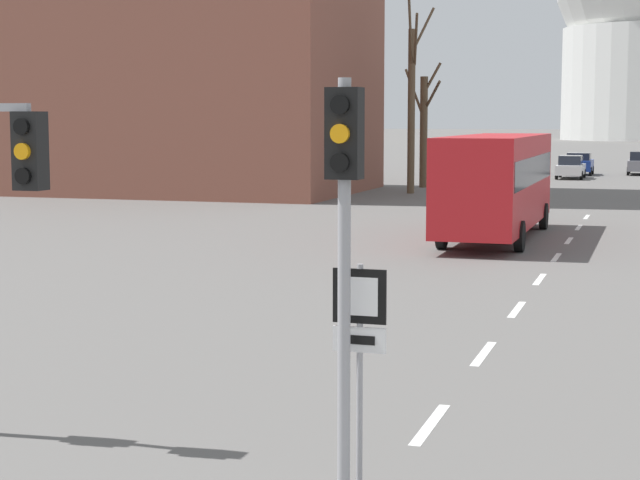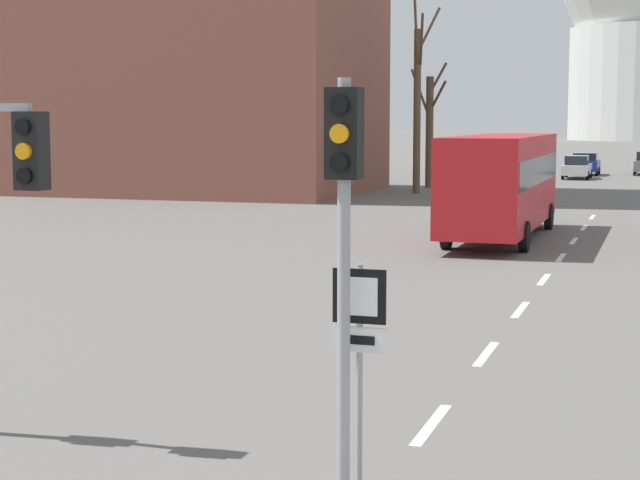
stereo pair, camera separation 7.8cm
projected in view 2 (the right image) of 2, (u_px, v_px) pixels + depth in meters
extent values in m
cube|color=silver|center=(432.00, 424.00, 14.19)|extent=(0.16, 2.00, 0.01)
cube|color=silver|center=(486.00, 354.00, 18.45)|extent=(0.16, 2.00, 0.01)
cube|color=silver|center=(520.00, 310.00, 22.70)|extent=(0.16, 2.00, 0.01)
cube|color=silver|center=(544.00, 279.00, 26.95)|extent=(0.16, 2.00, 0.01)
cube|color=silver|center=(561.00, 257.00, 31.20)|extent=(0.16, 2.00, 0.01)
cube|color=silver|center=(574.00, 241.00, 35.45)|extent=(0.16, 2.00, 0.01)
cube|color=silver|center=(584.00, 228.00, 39.71)|extent=(0.16, 2.00, 0.01)
cube|color=silver|center=(592.00, 217.00, 43.96)|extent=(0.16, 2.00, 0.01)
cylinder|color=#9E9EA3|center=(344.00, 289.00, 11.38)|extent=(0.14, 0.14, 4.47)
cube|color=black|center=(344.00, 133.00, 11.19)|extent=(0.36, 0.28, 0.96)
cylinder|color=black|center=(340.00, 105.00, 11.00)|extent=(0.20, 0.06, 0.20)
cylinder|color=orange|center=(339.00, 134.00, 11.03)|extent=(0.20, 0.06, 0.20)
cylinder|color=black|center=(339.00, 163.00, 11.07)|extent=(0.20, 0.06, 0.20)
cube|color=black|center=(31.00, 151.00, 13.07)|extent=(0.36, 0.28, 0.96)
cylinder|color=black|center=(23.00, 127.00, 12.88)|extent=(0.20, 0.06, 0.20)
cylinder|color=orange|center=(23.00, 151.00, 12.91)|extent=(0.20, 0.06, 0.20)
cylinder|color=black|center=(24.00, 176.00, 12.94)|extent=(0.20, 0.06, 0.20)
cylinder|color=#9E9EA3|center=(359.00, 376.00, 11.72)|extent=(0.07, 0.07, 2.48)
cube|color=black|center=(359.00, 296.00, 11.60)|extent=(0.60, 0.03, 0.60)
cube|color=white|center=(359.00, 297.00, 11.58)|extent=(0.42, 0.01, 0.42)
cube|color=white|center=(359.00, 340.00, 11.65)|extent=(0.60, 0.03, 0.28)
cube|color=black|center=(359.00, 340.00, 11.63)|extent=(0.36, 0.01, 0.10)
cylinder|color=black|center=(636.00, 169.00, 78.52)|extent=(0.18, 0.61, 0.61)
cylinder|color=black|center=(635.00, 171.00, 75.88)|extent=(0.18, 0.61, 0.61)
cube|color=silver|center=(577.00, 169.00, 71.88)|extent=(1.71, 4.45, 0.64)
cube|color=#1E232D|center=(577.00, 160.00, 71.60)|extent=(1.45, 2.13, 0.62)
cylinder|color=black|center=(567.00, 173.00, 73.46)|extent=(0.18, 0.60, 0.60)
cylinder|color=black|center=(591.00, 173.00, 72.97)|extent=(0.18, 0.60, 0.60)
cylinder|color=black|center=(563.00, 175.00, 70.86)|extent=(0.18, 0.60, 0.60)
cylinder|color=black|center=(588.00, 175.00, 70.37)|extent=(0.18, 0.60, 0.60)
cube|color=navy|center=(585.00, 165.00, 76.56)|extent=(1.86, 3.90, 0.76)
cube|color=#1E232D|center=(585.00, 157.00, 76.30)|extent=(1.58, 1.87, 0.53)
cylinder|color=black|center=(574.00, 170.00, 78.02)|extent=(0.18, 0.61, 0.61)
cylinder|color=black|center=(599.00, 170.00, 77.47)|extent=(0.18, 0.61, 0.61)
cylinder|color=black|center=(571.00, 171.00, 75.73)|extent=(0.18, 0.61, 0.61)
cylinder|color=black|center=(597.00, 172.00, 75.19)|extent=(0.18, 0.61, 0.61)
cube|color=red|center=(502.00, 180.00, 35.70)|extent=(2.50, 10.80, 3.00)
cube|color=black|center=(502.00, 169.00, 35.66)|extent=(2.52, 10.26, 0.90)
cylinder|color=black|center=(483.00, 215.00, 39.81)|extent=(0.26, 0.96, 0.96)
cylinder|color=black|center=(549.00, 216.00, 39.08)|extent=(0.26, 0.96, 0.96)
cylinder|color=black|center=(446.00, 234.00, 33.18)|extent=(0.26, 0.96, 0.96)
cylinder|color=black|center=(524.00, 236.00, 32.44)|extent=(0.26, 0.96, 0.96)
cylinder|color=brown|center=(417.00, 112.00, 57.37)|extent=(0.39, 0.39, 8.78)
cylinder|color=brown|center=(429.00, 30.00, 57.09)|extent=(1.13, 0.93, 2.48)
cylinder|color=brown|center=(416.00, 27.00, 55.75)|extent=(0.43, 2.41, 4.21)
cylinder|color=brown|center=(422.00, 40.00, 55.34)|extent=(0.95, 3.20, 2.52)
cylinder|color=brown|center=(429.00, 132.00, 62.46)|extent=(0.45, 0.45, 6.47)
cylinder|color=brown|center=(438.00, 95.00, 61.36)|extent=(1.29, 1.61, 1.66)
cylinder|color=brown|center=(420.00, 93.00, 62.99)|extent=(1.51, 1.41, 2.90)
cylinder|color=brown|center=(438.00, 78.00, 61.91)|extent=(1.11, 0.24, 1.80)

